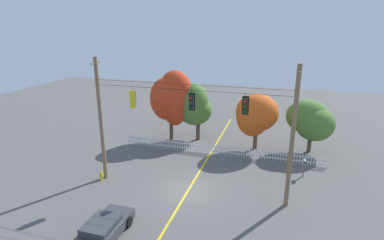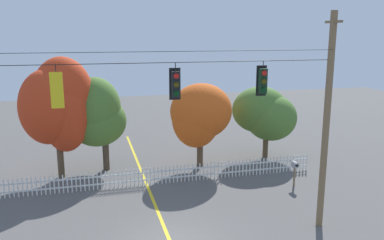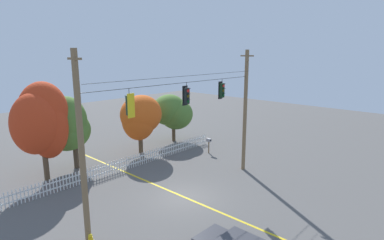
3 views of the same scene
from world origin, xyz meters
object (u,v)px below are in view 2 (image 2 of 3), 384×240
traffic_signal_westbound_side (176,84)px  autumn_maple_mid (96,115)px  autumn_maple_far_west (265,114)px  traffic_signal_southbound_primary (263,81)px  autumn_oak_far_east (199,114)px  autumn_maple_near_fence (58,104)px  traffic_signal_eastbound_side (57,90)px  roadside_mailbox (295,166)px

traffic_signal_westbound_side → autumn_maple_mid: 10.90m
traffic_signal_westbound_side → autumn_maple_far_west: traffic_signal_westbound_side is taller
traffic_signal_southbound_primary → autumn_oak_far_east: size_ratio=0.26×
traffic_signal_southbound_primary → autumn_maple_far_west: size_ratio=0.28×
autumn_maple_near_fence → autumn_oak_far_east: size_ratio=1.32×
traffic_signal_westbound_side → autumn_maple_far_west: bearing=49.9°
autumn_maple_near_fence → autumn_maple_mid: (2.11, 0.68, -0.90)m
traffic_signal_westbound_side → autumn_oak_far_east: size_ratio=0.26×
autumn_maple_mid → autumn_oak_far_east: bearing=-10.2°
traffic_signal_southbound_primary → autumn_maple_far_west: traffic_signal_southbound_primary is taller
autumn_maple_mid → traffic_signal_southbound_primary: bearing=-58.2°
autumn_maple_mid → traffic_signal_eastbound_side: bearing=-98.1°
autumn_maple_near_fence → roadside_mailbox: autumn_maple_near_fence is taller
autumn_maple_mid → autumn_maple_far_west: size_ratio=1.19×
traffic_signal_eastbound_side → traffic_signal_southbound_primary: bearing=0.1°
traffic_signal_southbound_primary → traffic_signal_westbound_side: bearing=-180.0°
traffic_signal_westbound_side → traffic_signal_eastbound_side: bearing=-179.7°
autumn_maple_near_fence → autumn_maple_far_west: size_ratio=1.45×
autumn_oak_far_east → autumn_maple_far_west: (4.93, 0.95, -0.40)m
traffic_signal_westbound_side → roadside_mailbox: 10.49m
traffic_signal_westbound_side → traffic_signal_southbound_primary: (3.50, 0.00, 0.02)m
autumn_maple_near_fence → roadside_mailbox: size_ratio=5.05×
autumn_maple_near_fence → autumn_oak_far_east: 8.37m
autumn_maple_mid → autumn_maple_far_west: bearing=-0.9°
autumn_maple_mid → roadside_mailbox: size_ratio=4.15×
autumn_maple_far_west → roadside_mailbox: 5.72m
autumn_maple_near_fence → autumn_oak_far_east: autumn_maple_near_fence is taller
traffic_signal_southbound_primary → autumn_maple_mid: size_ratio=0.24×
traffic_signal_eastbound_side → autumn_maple_far_west: 16.39m
autumn_maple_near_fence → autumn_maple_far_west: (13.23, 0.51, -1.33)m
traffic_signal_eastbound_side → autumn_maple_near_fence: (-0.67, 9.44, -2.06)m
traffic_signal_southbound_primary → roadside_mailbox: traffic_signal_southbound_primary is taller
traffic_signal_westbound_side → autumn_maple_near_fence: size_ratio=0.20×
autumn_maple_near_fence → autumn_oak_far_east: bearing=-3.0°
autumn_oak_far_east → traffic_signal_southbound_primary: bearing=-89.6°
traffic_signal_southbound_primary → autumn_maple_mid: 12.26m
autumn_maple_far_west → autumn_maple_near_fence: bearing=-177.8°
traffic_signal_westbound_side → traffic_signal_southbound_primary: same height
traffic_signal_eastbound_side → autumn_maple_near_fence: traffic_signal_eastbound_side is taller
traffic_signal_southbound_primary → roadside_mailbox: 8.26m
traffic_signal_eastbound_side → traffic_signal_southbound_primary: 7.70m
autumn_maple_mid → roadside_mailbox: autumn_maple_mid is taller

